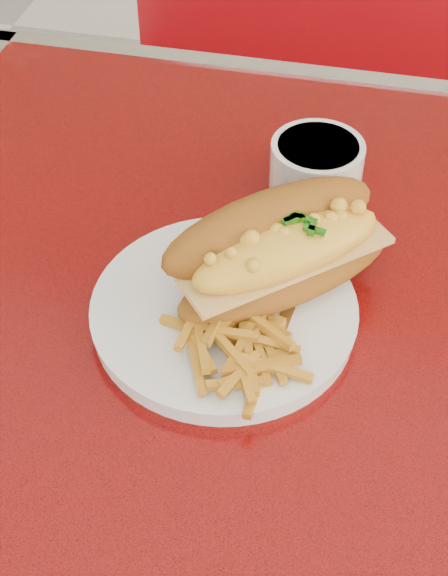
% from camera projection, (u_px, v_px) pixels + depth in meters
% --- Properties ---
extents(diner_table, '(1.23, 0.83, 0.77)m').
position_uv_depth(diner_table, '(408.00, 421.00, 0.85)').
color(diner_table, red).
rests_on(diner_table, ground).
extents(booth_bench_far, '(1.20, 0.51, 0.90)m').
position_uv_depth(booth_bench_far, '(408.00, 190.00, 1.63)').
color(booth_bench_far, maroon).
rests_on(booth_bench_far, ground).
extents(dinner_plate, '(0.31, 0.31, 0.02)m').
position_uv_depth(dinner_plate, '(224.00, 311.00, 0.73)').
color(dinner_plate, white).
rests_on(dinner_plate, diner_table).
extents(mac_hoagie, '(0.23, 0.22, 0.10)m').
position_uv_depth(mac_hoagie, '(280.00, 249.00, 0.71)').
color(mac_hoagie, '#915517').
rests_on(mac_hoagie, dinner_plate).
extents(fries_pile, '(0.12, 0.12, 0.03)m').
position_uv_depth(fries_pile, '(235.00, 346.00, 0.67)').
color(fries_pile, gold).
rests_on(fries_pile, dinner_plate).
extents(fork, '(0.03, 0.17, 0.00)m').
position_uv_depth(fork, '(296.00, 291.00, 0.73)').
color(fork, silver).
rests_on(fork, dinner_plate).
extents(gravy_ramekin, '(0.13, 0.13, 0.05)m').
position_uv_depth(gravy_ramekin, '(316.00, 165.00, 0.85)').
color(gravy_ramekin, white).
rests_on(gravy_ramekin, diner_table).
extents(sauce_cup_left, '(0.06, 0.06, 0.03)m').
position_uv_depth(sauce_cup_left, '(276.00, 229.00, 0.80)').
color(sauce_cup_left, black).
rests_on(sauce_cup_left, diner_table).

